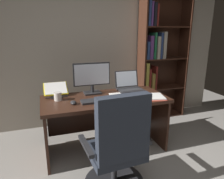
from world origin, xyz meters
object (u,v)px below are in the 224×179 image
object	(u,v)px
keyboard	(99,101)
computer_mouse	(73,103)
bookshelf	(157,59)
open_binder	(145,97)
monitor	(92,78)
laptop	(129,86)
reading_stand_with_book	(56,90)
pen	(118,95)
coffee_mug	(58,96)
notepad	(117,95)
office_chair	(118,152)
desk	(103,110)

from	to	relation	value
keyboard	computer_mouse	size ratio (longest dim) A/B	4.04
bookshelf	open_binder	world-z (taller)	bookshelf
monitor	laptop	world-z (taller)	monitor
reading_stand_with_book	computer_mouse	bearing A→B (deg)	-68.53
bookshelf	monitor	bearing A→B (deg)	-156.38
pen	coffee_mug	world-z (taller)	coffee_mug
notepad	laptop	bearing A→B (deg)	38.51
laptop	keyboard	size ratio (longest dim) A/B	0.82
pen	coffee_mug	xyz separation A→B (m)	(-0.74, 0.05, 0.04)
keyboard	coffee_mug	distance (m)	0.50
monitor	reading_stand_with_book	distance (m)	0.48
monitor	coffee_mug	bearing A→B (deg)	-161.89
bookshelf	reading_stand_with_book	xyz separation A→B (m)	(-1.74, -0.49, -0.26)
notepad	pen	bearing A→B (deg)	0.00
pen	office_chair	bearing A→B (deg)	-110.18
bookshelf	laptop	bearing A→B (deg)	-143.54
reading_stand_with_book	desk	bearing A→B (deg)	-20.77
office_chair	pen	world-z (taller)	office_chair
open_binder	pen	size ratio (longest dim) A/B	3.75
bookshelf	keyboard	xyz separation A→B (m)	(-1.28, -0.90, -0.32)
computer_mouse	notepad	distance (m)	0.59
monitor	coffee_mug	size ratio (longest dim) A/B	4.83
keyboard	reading_stand_with_book	distance (m)	0.62
office_chair	open_binder	bearing A→B (deg)	42.20
reading_stand_with_book	monitor	bearing A→B (deg)	-7.98
desk	bookshelf	size ratio (longest dim) A/B	0.73
open_binder	keyboard	bearing A→B (deg)	-172.54
computer_mouse	open_binder	world-z (taller)	computer_mouse
laptop	coffee_mug	size ratio (longest dim) A/B	3.45
desk	laptop	world-z (taller)	laptop
office_chair	notepad	size ratio (longest dim) A/B	4.84
reading_stand_with_book	pen	distance (m)	0.80
desk	computer_mouse	distance (m)	0.50
laptop	notepad	world-z (taller)	laptop
reading_stand_with_book	office_chair	bearing A→B (deg)	-66.07
bookshelf	computer_mouse	world-z (taller)	bookshelf
desk	coffee_mug	world-z (taller)	coffee_mug
office_chair	monitor	size ratio (longest dim) A/B	2.11
computer_mouse	office_chair	bearing A→B (deg)	-64.55
office_chair	open_binder	xyz separation A→B (m)	(0.57, 0.59, 0.30)
laptop	computer_mouse	xyz separation A→B (m)	(-0.83, -0.35, -0.03)
desk	bookshelf	world-z (taller)	bookshelf
bookshelf	reading_stand_with_book	size ratio (longest dim) A/B	7.06
bookshelf	notepad	world-z (taller)	bookshelf
laptop	notepad	bearing A→B (deg)	-141.49
computer_mouse	coffee_mug	distance (m)	0.25
monitor	office_chair	bearing A→B (deg)	-89.79
office_chair	computer_mouse	distance (m)	0.77
coffee_mug	notepad	bearing A→B (deg)	-4.13
open_binder	reading_stand_with_book	bearing A→B (deg)	168.55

